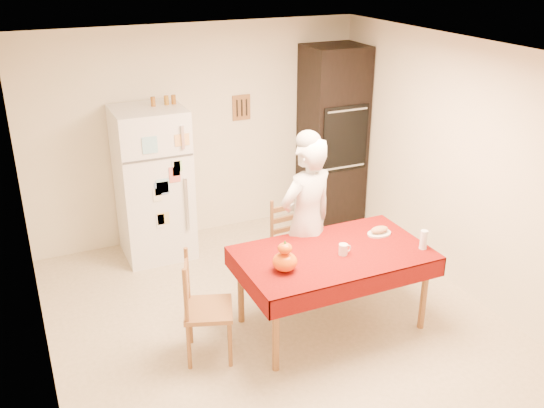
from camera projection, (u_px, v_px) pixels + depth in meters
floor at (278, 324)px, 5.68m from camera, size 4.50×4.50×0.00m
room_shell at (278, 160)px, 5.04m from camera, size 4.02×4.52×2.51m
refrigerator at (153, 184)px, 6.67m from camera, size 0.75×0.74×1.70m
oven_cabinet at (333, 136)px, 7.47m from camera, size 0.70×0.62×2.20m
dining_table at (333, 259)px, 5.41m from camera, size 1.70×1.00×0.76m
chair_far at (292, 241)px, 6.14m from camera, size 0.45×0.43×0.95m
chair_left at (200, 304)px, 5.06m from camera, size 0.51×0.53×0.95m
seated_woman at (306, 222)px, 5.75m from camera, size 0.70×0.55×1.69m
coffee_mug at (343, 249)px, 5.32m from camera, size 0.08×0.08×0.10m
pumpkin_lower at (285, 262)px, 5.05m from camera, size 0.21×0.21×0.16m
pumpkin_upper at (285, 248)px, 5.00m from camera, size 0.12×0.12×0.09m
wine_glass at (424, 240)px, 5.41m from camera, size 0.07×0.07×0.18m
bread_plate at (379, 234)px, 5.70m from camera, size 0.24×0.24×0.02m
bread_loaf at (379, 230)px, 5.69m from camera, size 0.18×0.10×0.06m
spice_jar_left at (153, 102)px, 6.39m from camera, size 0.05×0.05×0.10m
spice_jar_mid at (166, 100)px, 6.44m from camera, size 0.05×0.05×0.10m
spice_jar_right at (174, 100)px, 6.47m from camera, size 0.05×0.05×0.10m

